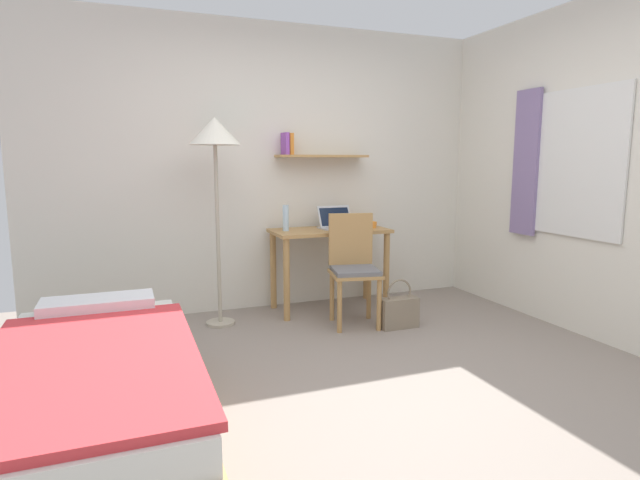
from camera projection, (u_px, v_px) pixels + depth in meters
name	position (u px, v px, depth m)	size (l,w,h in m)	color
ground_plane	(372.00, 389.00, 3.12)	(5.28, 5.28, 0.00)	gray
wall_back	(276.00, 168.00, 4.79)	(4.40, 0.27, 2.60)	silver
wall_right	(627.00, 170.00, 3.67)	(0.10, 4.40, 2.60)	silver
bed	(95.00, 396.00, 2.50)	(0.95, 1.95, 0.54)	#B2844C
desk	(330.00, 245.00, 4.75)	(1.06, 0.51, 0.75)	#B2844C
desk_chair	(353.00, 265.00, 4.33)	(0.47, 0.47, 0.93)	#B2844C
standing_lamp	(215.00, 142.00, 4.14)	(0.42, 0.42, 1.72)	#B2A893
laptop	(336.00, 223.00, 4.79)	(0.33, 0.23, 0.20)	#B7BABF
water_bottle	(285.00, 218.00, 4.59)	(0.05, 0.05, 0.23)	silver
book_stack	(363.00, 224.00, 4.86)	(0.19, 0.24, 0.06)	orange
handbag	(399.00, 311.00, 4.26)	(0.32, 0.13, 0.41)	gray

